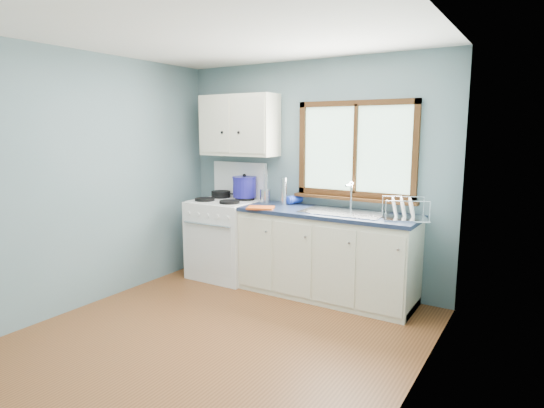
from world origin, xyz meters
The scene contains 18 objects.
floor centered at (0.00, 0.00, -0.01)m, with size 3.20×3.60×0.02m, color brown.
ceiling centered at (0.00, 0.00, 2.51)m, with size 3.20×3.60×0.02m, color white.
wall_back centered at (0.00, 1.81, 1.25)m, with size 3.20×0.02×2.50m, color slate.
wall_left centered at (-1.61, 0.00, 1.25)m, with size 0.02×3.60×2.50m, color slate.
wall_right centered at (1.61, 0.00, 1.25)m, with size 0.02×3.60×2.50m, color slate.
gas_range centered at (-0.95, 1.47, 0.49)m, with size 0.76×0.69×1.36m.
base_cabinets centered at (0.36, 1.49, 0.41)m, with size 1.85×0.60×0.88m.
countertop centered at (0.36, 1.49, 0.90)m, with size 1.89×0.64×0.04m, color #141E34.
sink centered at (0.54, 1.49, 0.86)m, with size 0.84×0.46×0.44m.
window centered at (0.54, 1.77, 1.48)m, with size 1.36×0.10×1.03m.
upper_cabinets centered at (-0.85, 1.63, 1.80)m, with size 0.95×0.35×0.70m.
skillet centered at (-1.14, 1.63, 0.98)m, with size 0.35×0.24×0.05m.
stockpot centered at (-0.78, 1.63, 1.08)m, with size 0.30×0.30×0.28m.
utensil_crock centered at (-0.48, 1.62, 1.00)m, with size 0.16×0.16×0.39m.
thermos centered at (-0.23, 1.60, 1.07)m, with size 0.07×0.07×0.30m, color silver.
soap_bottle centered at (-0.19, 1.63, 1.05)m, with size 0.10×0.10×0.26m, color blue.
dish_towel centered at (-0.31, 1.25, 0.93)m, with size 0.28×0.20×0.02m, color #D54F16.
dish_rack centered at (1.15, 1.48, 0.98)m, with size 0.50×0.45×0.21m.
Camera 1 is at (2.29, -2.74, 1.75)m, focal length 30.00 mm.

